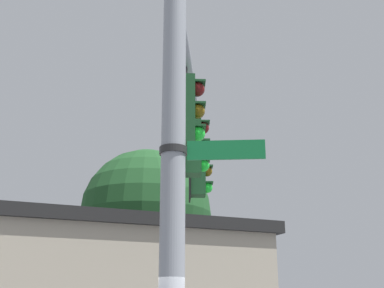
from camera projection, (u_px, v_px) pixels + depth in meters
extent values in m
cylinder|color=gray|center=(173.00, 199.00, 5.58)|extent=(0.28, 0.28, 6.64)
cylinder|color=gray|center=(190.00, 91.00, 8.76)|extent=(5.11, 0.71, 0.21)
cylinder|color=black|center=(185.00, 73.00, 7.67)|extent=(0.08, 0.08, 0.18)
cube|color=#194723|center=(185.00, 111.00, 7.48)|extent=(0.36, 0.30, 1.05)
sphere|color=#590F0F|center=(197.00, 89.00, 7.60)|extent=(0.22, 0.22, 0.22)
cube|color=#194723|center=(199.00, 83.00, 7.63)|extent=(0.24, 0.20, 0.03)
sphere|color=brown|center=(197.00, 111.00, 7.49)|extent=(0.22, 0.22, 0.22)
cube|color=#194723|center=(199.00, 105.00, 7.52)|extent=(0.24, 0.20, 0.03)
sphere|color=#1EE533|center=(198.00, 134.00, 7.38)|extent=(0.22, 0.22, 0.22)
cube|color=#194723|center=(199.00, 127.00, 7.41)|extent=(0.24, 0.20, 0.03)
cube|color=black|center=(173.00, 111.00, 7.48)|extent=(0.54, 0.03, 1.22)
cylinder|color=black|center=(192.00, 114.00, 9.27)|extent=(0.08, 0.08, 0.18)
cube|color=#194723|center=(192.00, 146.00, 9.08)|extent=(0.36, 0.30, 1.05)
sphere|color=#590F0F|center=(203.00, 128.00, 9.19)|extent=(0.22, 0.22, 0.22)
cube|color=#194723|center=(204.00, 123.00, 9.22)|extent=(0.24, 0.20, 0.03)
sphere|color=brown|center=(203.00, 147.00, 9.08)|extent=(0.22, 0.22, 0.22)
cube|color=#194723|center=(204.00, 141.00, 9.11)|extent=(0.24, 0.20, 0.03)
sphere|color=#1EE533|center=(203.00, 166.00, 8.97)|extent=(0.22, 0.22, 0.22)
cube|color=#194723|center=(204.00, 160.00, 9.00)|extent=(0.24, 0.20, 0.03)
cube|color=black|center=(183.00, 146.00, 9.07)|extent=(0.54, 0.03, 1.22)
cylinder|color=black|center=(198.00, 143.00, 10.86)|extent=(0.08, 0.08, 0.18)
cube|color=#194723|center=(198.00, 171.00, 10.67)|extent=(0.36, 0.30, 1.05)
sphere|color=#590F0F|center=(207.00, 155.00, 10.78)|extent=(0.22, 0.22, 0.22)
cube|color=#194723|center=(208.00, 151.00, 10.81)|extent=(0.24, 0.20, 0.03)
sphere|color=brown|center=(207.00, 171.00, 10.67)|extent=(0.22, 0.22, 0.22)
cube|color=#194723|center=(208.00, 167.00, 10.71)|extent=(0.24, 0.20, 0.03)
sphere|color=#1EE533|center=(207.00, 188.00, 10.57)|extent=(0.22, 0.22, 0.22)
cube|color=#194723|center=(208.00, 183.00, 10.60)|extent=(0.24, 0.20, 0.03)
cube|color=black|center=(190.00, 171.00, 10.66)|extent=(0.54, 0.03, 1.22)
cube|color=#147238|center=(226.00, 150.00, 5.72)|extent=(0.12, 0.87, 0.22)
cube|color=white|center=(226.00, 150.00, 5.72)|extent=(0.09, 0.87, 0.04)
cylinder|color=#262626|center=(173.00, 151.00, 5.75)|extent=(0.32, 0.32, 0.08)
cube|color=black|center=(57.00, 234.00, 13.90)|extent=(9.91, 11.86, 0.30)
sphere|color=#1E4C23|center=(146.00, 214.00, 18.15)|extent=(4.60, 4.60, 4.60)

